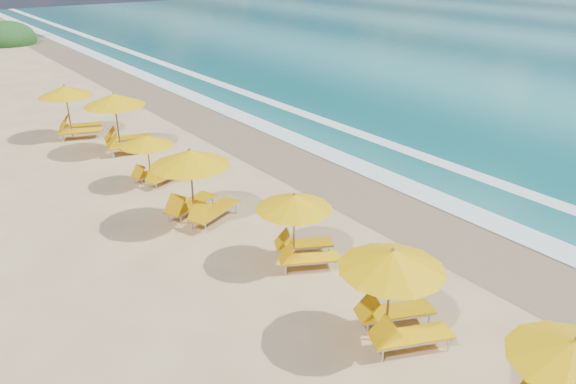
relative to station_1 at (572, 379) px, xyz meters
name	(u,v)px	position (x,y,z in m)	size (l,w,h in m)	color
ground	(288,226)	(0.92, 9.62, -1.26)	(160.00, 160.00, 0.00)	tan
wet_sand	(377,195)	(4.92, 9.62, -1.26)	(4.00, 160.00, 0.01)	#80694C
surf_foam	(426,178)	(7.62, 9.62, -1.24)	(4.00, 160.00, 0.01)	white
station_1	(572,379)	(0.00, 0.00, 0.00)	(2.67, 2.54, 2.25)	olive
station_2	(397,288)	(-0.47, 3.71, 0.08)	(3.14, 3.11, 2.40)	olive
station_3	(300,224)	(-0.13, 7.65, -0.05)	(2.89, 2.89, 2.17)	olive
station_4	(196,180)	(-1.20, 11.69, 0.18)	(3.36, 3.32, 2.58)	olive
station_5	(152,155)	(-1.05, 15.51, -0.14)	(2.54, 2.49, 1.99)	olive
station_6	(122,118)	(-0.55, 19.70, 0.22)	(3.29, 3.18, 2.65)	olive
station_7	(72,107)	(-1.63, 23.09, 0.14)	(3.22, 3.17, 2.50)	olive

